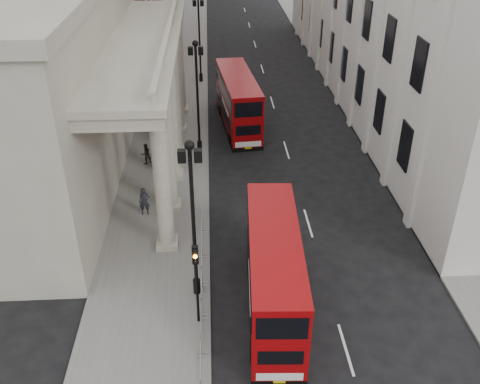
{
  "coord_description": "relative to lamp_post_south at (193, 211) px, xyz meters",
  "views": [
    {
      "loc": [
        0.39,
        -16.47,
        17.97
      ],
      "look_at": [
        1.83,
        9.11,
        2.83
      ],
      "focal_mm": 40.0,
      "sensor_mm": 36.0,
      "label": 1
    }
  ],
  "objects": [
    {
      "name": "lamp_post_south",
      "position": [
        0.0,
        0.0,
        0.0
      ],
      "size": [
        1.05,
        0.44,
        8.32
      ],
      "color": "black",
      "rests_on": "sidewalk_west"
    },
    {
      "name": "lamp_post_mid",
      "position": [
        0.0,
        16.0,
        0.0
      ],
      "size": [
        1.05,
        0.44,
        8.32
      ],
      "color": "black",
      "rests_on": "sidewalk_west"
    },
    {
      "name": "portico_building",
      "position": [
        -9.9,
        14.0,
        1.09
      ],
      "size": [
        9.0,
        28.0,
        12.0
      ],
      "primitive_type": "cube",
      "color": "gray",
      "rests_on": "ground"
    },
    {
      "name": "sidewalk_east",
      "position": [
        14.1,
        26.0,
        -4.85
      ],
      "size": [
        3.0,
        140.0,
        0.12
      ],
      "primitive_type": "cube",
      "color": "slate",
      "rests_on": "ground"
    },
    {
      "name": "bus_far",
      "position": [
        3.15,
        20.81,
        -2.66
      ],
      "size": [
        3.4,
        10.16,
        4.3
      ],
      "rotation": [
        0.0,
        0.0,
        0.1
      ],
      "color": "#8D0609",
      "rests_on": "ground"
    },
    {
      "name": "traffic_light",
      "position": [
        0.1,
        -2.02,
        -1.8
      ],
      "size": [
        0.28,
        0.33,
        4.3
      ],
      "color": "black",
      "rests_on": "sidewalk_west"
    },
    {
      "name": "kerb",
      "position": [
        0.55,
        26.0,
        -4.84
      ],
      "size": [
        0.2,
        140.0,
        0.14
      ],
      "primitive_type": "cube",
      "color": "slate",
      "rests_on": "ground"
    },
    {
      "name": "pedestrian_b",
      "position": [
        -3.82,
        14.15,
        -4.02
      ],
      "size": [
        0.94,
        0.89,
        1.54
      ],
      "primitive_type": "imported",
      "rotation": [
        0.0,
        0.0,
        3.68
      ],
      "color": "#292220",
      "rests_on": "sidewalk_west"
    },
    {
      "name": "sidewalk_west",
      "position": [
        -2.4,
        26.0,
        -4.85
      ],
      "size": [
        6.0,
        140.0,
        0.12
      ],
      "primitive_type": "cube",
      "color": "slate",
      "rests_on": "ground"
    },
    {
      "name": "pedestrian_a",
      "position": [
        -3.25,
        7.38,
        -3.9
      ],
      "size": [
        0.69,
        0.5,
        1.78
      ],
      "primitive_type": "imported",
      "rotation": [
        0.0,
        0.0,
        0.11
      ],
      "color": "black",
      "rests_on": "sidewalk_west"
    },
    {
      "name": "bus_near",
      "position": [
        3.66,
        -1.08,
        -2.75
      ],
      "size": [
        2.8,
        9.69,
        4.14
      ],
      "rotation": [
        0.0,
        0.0,
        -0.05
      ],
      "color": "#8E0609",
      "rests_on": "ground"
    },
    {
      "name": "pedestrian_c",
      "position": [
        -3.06,
        13.82,
        -3.92
      ],
      "size": [
        0.9,
        0.64,
        1.74
      ],
      "primitive_type": "imported",
      "rotation": [
        0.0,
        0.0,
        6.39
      ],
      "color": "black",
      "rests_on": "sidewalk_west"
    },
    {
      "name": "lamp_post_north",
      "position": [
        0.0,
        32.0,
        0.0
      ],
      "size": [
        1.05,
        0.44,
        8.32
      ],
      "color": "black",
      "rests_on": "sidewalk_west"
    },
    {
      "name": "ground",
      "position": [
        0.6,
        -4.0,
        -4.91
      ],
      "size": [
        260.0,
        260.0,
        0.0
      ],
      "primitive_type": "plane",
      "color": "black",
      "rests_on": "ground"
    },
    {
      "name": "crowd_barriers",
      "position": [
        0.25,
        -1.77,
        -4.24
      ],
      "size": [
        0.5,
        18.75,
        1.1
      ],
      "color": "gray",
      "rests_on": "sidewalk_west"
    }
  ]
}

